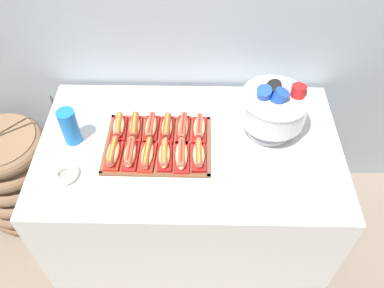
# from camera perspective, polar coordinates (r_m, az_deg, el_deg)

# --- Properties ---
(ground_plane) EXTENTS (10.00, 10.00, 0.00)m
(ground_plane) POSITION_cam_1_polar(r_m,az_deg,el_deg) (2.44, -0.30, -12.04)
(ground_plane) COLOR #7A6B5B
(buffet_table) EXTENTS (1.39, 0.82, 0.76)m
(buffet_table) POSITION_cam_1_polar(r_m,az_deg,el_deg) (2.10, -0.34, -6.67)
(buffet_table) COLOR white
(buffet_table) RESTS_ON ground_plane
(floor_vase) EXTENTS (0.53, 0.53, 1.18)m
(floor_vase) POSITION_cam_1_polar(r_m,az_deg,el_deg) (2.50, -23.80, -4.18)
(floor_vase) COLOR brown
(floor_vase) RESTS_ON ground_plane
(serving_tray) EXTENTS (0.48, 0.36, 0.01)m
(serving_tray) POSITION_cam_1_polar(r_m,az_deg,el_deg) (1.81, -4.94, -0.14)
(serving_tray) COLOR brown
(serving_tray) RESTS_ON buffet_table
(hot_dog_0) EXTENTS (0.07, 0.17, 0.06)m
(hot_dog_0) POSITION_cam_1_polar(r_m,az_deg,el_deg) (1.77, -11.29, -1.34)
(hot_dog_0) COLOR red
(hot_dog_0) RESTS_ON serving_tray
(hot_dog_1) EXTENTS (0.06, 0.17, 0.06)m
(hot_dog_1) POSITION_cam_1_polar(r_m,az_deg,el_deg) (1.75, -8.90, -1.38)
(hot_dog_1) COLOR red
(hot_dog_1) RESTS_ON serving_tray
(hot_dog_2) EXTENTS (0.07, 0.18, 0.06)m
(hot_dog_2) POSITION_cam_1_polar(r_m,az_deg,el_deg) (1.74, -6.45, -1.53)
(hot_dog_2) COLOR red
(hot_dog_2) RESTS_ON serving_tray
(hot_dog_3) EXTENTS (0.07, 0.16, 0.06)m
(hot_dog_3) POSITION_cam_1_polar(r_m,az_deg,el_deg) (1.73, -3.99, -1.59)
(hot_dog_3) COLOR #B21414
(hot_dog_3) RESTS_ON serving_tray
(hot_dog_4) EXTENTS (0.07, 0.18, 0.06)m
(hot_dog_4) POSITION_cam_1_polar(r_m,az_deg,el_deg) (1.73, -1.52, -1.60)
(hot_dog_4) COLOR red
(hot_dog_4) RESTS_ON serving_tray
(hot_dog_5) EXTENTS (0.07, 0.15, 0.06)m
(hot_dog_5) POSITION_cam_1_polar(r_m,az_deg,el_deg) (1.73, 0.97, -1.64)
(hot_dog_5) COLOR red
(hot_dog_5) RESTS_ON serving_tray
(hot_dog_6) EXTENTS (0.07, 0.16, 0.06)m
(hot_dog_6) POSITION_cam_1_polar(r_m,az_deg,el_deg) (1.88, -10.50, 2.47)
(hot_dog_6) COLOR #B21414
(hot_dog_6) RESTS_ON serving_tray
(hot_dog_7) EXTENTS (0.07, 0.16, 0.06)m
(hot_dog_7) POSITION_cam_1_polar(r_m,az_deg,el_deg) (1.86, -8.24, 2.46)
(hot_dog_7) COLOR red
(hot_dog_7) RESTS_ON serving_tray
(hot_dog_8) EXTENTS (0.07, 0.18, 0.06)m
(hot_dog_8) POSITION_cam_1_polar(r_m,az_deg,el_deg) (1.85, -5.94, 2.42)
(hot_dog_8) COLOR #B21414
(hot_dog_8) RESTS_ON serving_tray
(hot_dog_9) EXTENTS (0.06, 0.16, 0.06)m
(hot_dog_9) POSITION_cam_1_polar(r_m,az_deg,el_deg) (1.84, -3.63, 2.38)
(hot_dog_9) COLOR #B21414
(hot_dog_9) RESTS_ON serving_tray
(hot_dog_10) EXTENTS (0.07, 0.19, 0.06)m
(hot_dog_10) POSITION_cam_1_polar(r_m,az_deg,el_deg) (1.84, -1.29, 2.35)
(hot_dog_10) COLOR #B21414
(hot_dog_10) RESTS_ON serving_tray
(hot_dog_11) EXTENTS (0.07, 0.16, 0.06)m
(hot_dog_11) POSITION_cam_1_polar(r_m,az_deg,el_deg) (1.84, 1.05, 2.31)
(hot_dog_11) COLOR #B21414
(hot_dog_11) RESTS_ON serving_tray
(punch_bowl) EXTENTS (0.31, 0.31, 0.27)m
(punch_bowl) POSITION_cam_1_polar(r_m,az_deg,el_deg) (1.81, 11.72, 5.21)
(punch_bowl) COLOR silver
(punch_bowl) RESTS_ON buffet_table
(cup_stack) EXTENTS (0.08, 0.08, 0.18)m
(cup_stack) POSITION_cam_1_polar(r_m,az_deg,el_deg) (1.85, -17.24, 2.41)
(cup_stack) COLOR blue
(cup_stack) RESTS_ON buffet_table
(donut) EXTENTS (0.12, 0.12, 0.03)m
(donut) POSITION_cam_1_polar(r_m,az_deg,el_deg) (1.77, -17.93, -4.05)
(donut) COLOR silver
(donut) RESTS_ON buffet_table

